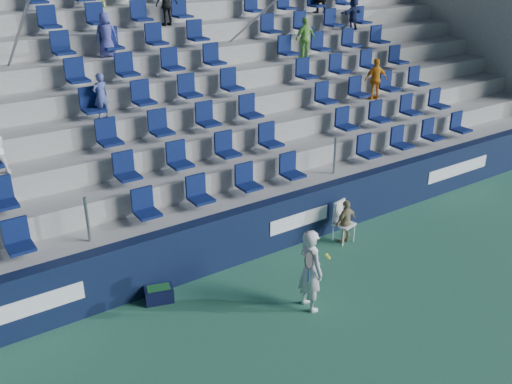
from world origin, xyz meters
The scene contains 7 objects.
ground centered at (0.00, 0.00, 0.00)m, with size 70.00×70.00×0.00m, color #2E6D4F.
sponsor_wall centered at (0.00, 3.15, 0.60)m, with size 24.00×0.32×1.20m.
grandstand centered at (0.00, 8.24, 2.14)m, with size 24.00×8.17×6.63m.
tennis_player centered at (0.16, 0.98, 0.82)m, with size 0.69×0.64×1.63m.
line_judge_chair centered at (2.45, 2.65, 0.54)m, with size 0.50×0.51×0.94m.
line_judge centered at (2.45, 2.50, 0.52)m, with size 0.61×0.25×1.04m, color tan.
ball_bin centered at (-2.08, 2.75, 0.16)m, with size 0.61×0.49×0.30m.
Camera 1 is at (-5.69, -5.87, 6.34)m, focal length 40.00 mm.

